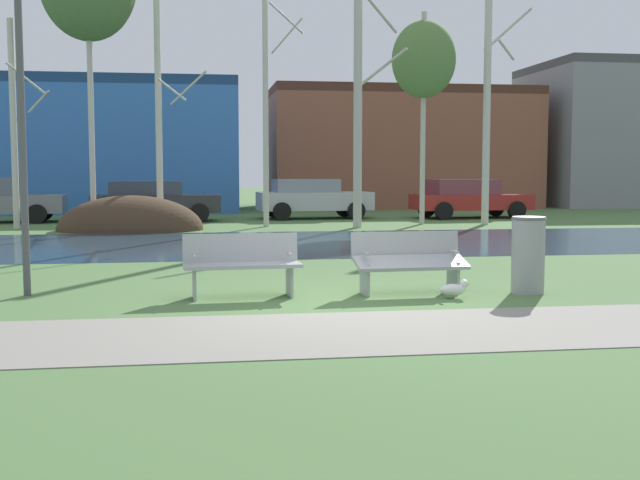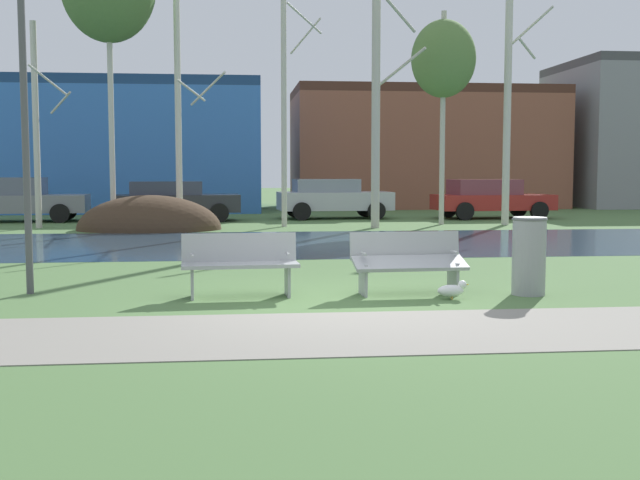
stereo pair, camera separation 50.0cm
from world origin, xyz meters
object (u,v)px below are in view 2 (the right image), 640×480
Objects in this scene: parked_wagon_fourth_red at (490,198)px; parked_sedan_second_dark at (174,200)px; bench_left at (240,263)px; bench_right at (408,261)px; streetlamp at (22,19)px; trash_bin at (529,255)px; parked_van_nearest_grey at (12,199)px; parked_hatch_third_silver at (333,198)px; seagull at (452,290)px.

parked_sedan_second_dark is at bearing -178.30° from parked_wagon_fourth_red.
bench_right is at bearing 0.00° from bench_left.
streetlamp is 1.32× the size of parked_sedan_second_dark.
trash_bin is (4.04, -0.26, 0.09)m from bench_left.
parked_van_nearest_grey reaches higher than trash_bin.
trash_bin is at bearing -8.94° from bench_right.
parked_hatch_third_silver reaches higher than trash_bin.
parked_hatch_third_silver is at bearing 88.10° from seagull.
streetlamp is (-2.96, 0.57, 3.35)m from bench_left.
streetlamp is (-5.82, 1.12, 3.69)m from seagull.
parked_van_nearest_grey is 5.49m from parked_sedan_second_dark.
trash_bin is 18.14m from parked_wagon_fourth_red.
parked_van_nearest_grey is 1.17× the size of parked_hatch_third_silver.
parked_sedan_second_dark reaches higher than bench_right.
bench_right is 0.33× the size of parked_van_nearest_grey.
bench_left is 0.37× the size of parked_sedan_second_dark.
streetlamp is (-5.33, 0.57, 3.35)m from bench_right.
seagull is 0.10× the size of parked_wagon_fourth_red.
parked_hatch_third_silver reaches higher than parked_wagon_fourth_red.
parked_van_nearest_grey is (-10.01, 17.01, 0.32)m from bench_right.
seagull is at bearing -10.95° from bench_left.
parked_hatch_third_silver is at bearing 8.51° from parked_sedan_second_dark.
parked_wagon_fourth_red is at bearing 73.45° from trash_bin.
parked_van_nearest_grey reaches higher than bench_right.
trash_bin is (1.67, -0.26, 0.09)m from bench_right.
trash_bin reaches higher than bench_right.
trash_bin is at bearing 13.86° from seagull.
seagull is at bearing -10.93° from streetlamp.
bench_left is 0.39× the size of parked_hatch_third_silver.
bench_left is 16.93m from parked_sedan_second_dark.
parked_wagon_fourth_red is (5.17, 17.39, 0.19)m from trash_bin.
parked_wagon_fourth_red is at bearing 53.68° from streetlamp.
seagull is 6.99m from streetlamp.
parked_wagon_fourth_red reaches higher than bench_left.
bench_left is 0.33× the size of parked_van_nearest_grey.
bench_right is at bearing 131.72° from seagull.
parked_sedan_second_dark is at bearing 97.33° from bench_left.
parked_wagon_fourth_red is (11.36, 0.34, 0.01)m from parked_sedan_second_dark.
parked_van_nearest_grey is at bearing 114.20° from bench_left.
parked_hatch_third_silver reaches higher than parked_sedan_second_dark.
bench_left is 17.97m from parked_hatch_third_silver.
parked_van_nearest_grey is at bearing 177.64° from parked_sedan_second_dark.
seagull is at bearing -73.85° from parked_sedan_second_dark.
trash_bin is at bearing -6.80° from streetlamp.
streetlamp is at bearing -74.11° from parked_van_nearest_grey.
bench_right is (2.37, 0.00, 0.00)m from bench_left.
parked_sedan_second_dark is (-2.16, 16.79, 0.27)m from bench_left.
seagull is 18.79m from parked_wagon_fourth_red.
parked_hatch_third_silver reaches higher than seagull.
bench_left is 1.00× the size of bench_right.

